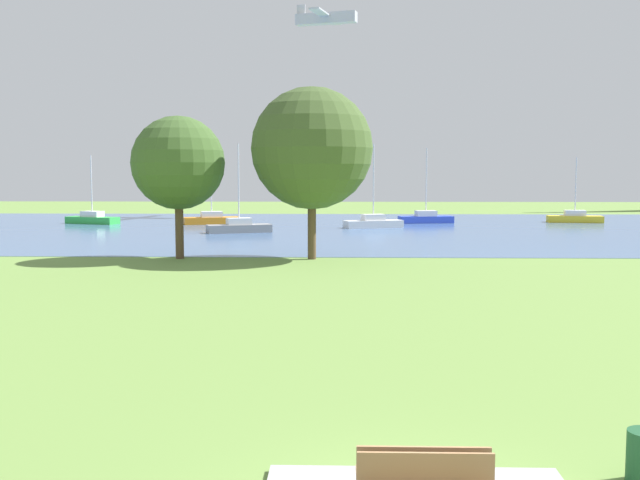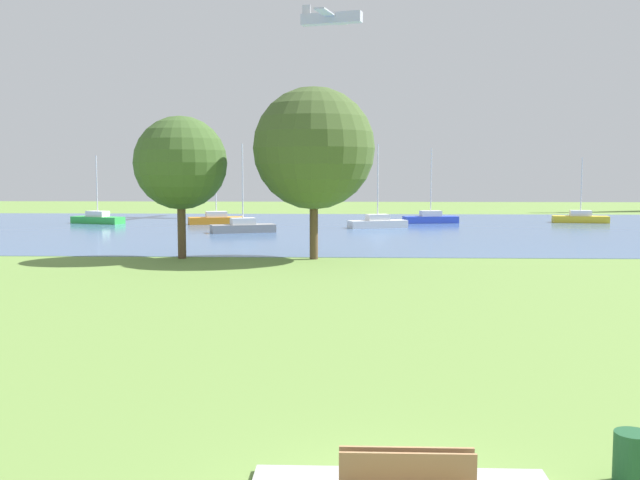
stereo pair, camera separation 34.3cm
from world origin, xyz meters
TOP-DOWN VIEW (x-y plane):
  - ground_plane at (0.00, 22.00)m, footprint 160.00×160.00m
  - bench_facing_water at (0.00, 0.27)m, footprint 1.80×0.48m
  - water_surface at (0.00, 50.00)m, footprint 140.00×40.00m
  - sailboat_white at (1.56, 50.94)m, footprint 5.03×2.99m
  - sailboat_yellow at (20.01, 57.61)m, footprint 4.96×2.15m
  - sailboat_green at (-23.00, 54.88)m, footprint 5.02×3.04m
  - sailboat_orange at (-12.40, 54.67)m, footprint 5.03×2.94m
  - sailboat_blue at (6.50, 56.59)m, footprint 5.00×2.38m
  - sailboat_gray at (-8.78, 45.82)m, footprint 5.02×3.04m
  - tree_east_near at (-9.68, 29.39)m, footprint 4.93×4.93m
  - tree_east_far at (-2.63, 29.32)m, footprint 6.39×6.39m
  - light_aircraft at (-2.71, 68.34)m, footprint 6.46×8.38m

SIDE VIEW (x-z plane):
  - ground_plane at x=0.00m, z-range 0.00..0.00m
  - water_surface at x=0.00m, z-range 0.00..0.02m
  - sailboat_yellow at x=20.01m, z-range -2.46..3.36m
  - sailboat_orange at x=-12.40m, z-range -2.49..3.39m
  - sailboat_green at x=-23.00m, z-range -2.54..3.44m
  - sailboat_blue at x=6.50m, z-range -2.86..3.78m
  - sailboat_gray at x=-8.78m, z-range -2.88..3.79m
  - sailboat_white at x=1.56m, z-range -2.94..3.86m
  - bench_facing_water at x=0.00m, z-range 0.02..0.91m
  - tree_east_near at x=-9.68m, z-range 1.29..8.83m
  - tree_east_far at x=-2.63m, z-range 1.31..10.33m
  - light_aircraft at x=-2.71m, z-range 19.28..21.38m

